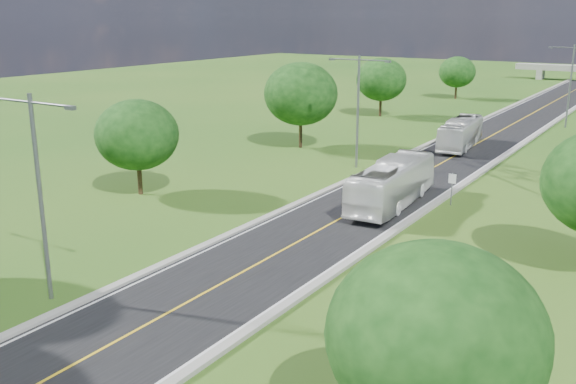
# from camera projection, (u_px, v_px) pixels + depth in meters

# --- Properties ---
(ground) EXTENTS (260.00, 260.00, 0.00)m
(ground) POSITION_uv_depth(u_px,v_px,m) (472.00, 147.00, 67.21)
(ground) COLOR #205116
(ground) RESTS_ON ground
(road) EXTENTS (8.00, 150.00, 0.06)m
(road) POSITION_uv_depth(u_px,v_px,m) (488.00, 138.00, 72.07)
(road) COLOR black
(road) RESTS_ON ground
(curb_left) EXTENTS (0.50, 150.00, 0.22)m
(curb_left) POSITION_uv_depth(u_px,v_px,m) (452.00, 133.00, 74.26)
(curb_left) COLOR gray
(curb_left) RESTS_ON ground
(curb_right) EXTENTS (0.50, 150.00, 0.22)m
(curb_right) POSITION_uv_depth(u_px,v_px,m) (528.00, 141.00, 69.84)
(curb_right) COLOR gray
(curb_right) RESTS_ON ground
(speed_limit_sign) EXTENTS (0.55, 0.09, 2.40)m
(speed_limit_sign) POSITION_uv_depth(u_px,v_px,m) (452.00, 184.00, 46.21)
(speed_limit_sign) COLOR slate
(speed_limit_sign) RESTS_ON ground
(streetlight_near_left) EXTENTS (5.90, 0.25, 10.00)m
(streetlight_near_left) POSITION_uv_depth(u_px,v_px,m) (39.00, 181.00, 29.78)
(streetlight_near_left) COLOR slate
(streetlight_near_left) RESTS_ON ground
(streetlight_mid_left) EXTENTS (5.90, 0.25, 10.00)m
(streetlight_mid_left) POSITION_uv_depth(u_px,v_px,m) (358.00, 102.00, 56.56)
(streetlight_mid_left) COLOR slate
(streetlight_mid_left) RESTS_ON ground
(streetlight_far_right) EXTENTS (5.90, 0.25, 10.00)m
(streetlight_far_right) POSITION_uv_depth(u_px,v_px,m) (571.00, 79.00, 77.11)
(streetlight_far_right) COLOR slate
(streetlight_far_right) RESTS_ON ground
(tree_lb) EXTENTS (6.30, 6.30, 7.33)m
(tree_lb) POSITION_uv_depth(u_px,v_px,m) (137.00, 135.00, 48.31)
(tree_lb) COLOR black
(tree_lb) RESTS_ON ground
(tree_lc) EXTENTS (7.56, 7.56, 8.79)m
(tree_lc) POSITION_uv_depth(u_px,v_px,m) (301.00, 94.00, 65.39)
(tree_lc) COLOR black
(tree_lc) RESTS_ON ground
(tree_ld) EXTENTS (6.72, 6.72, 7.82)m
(tree_ld) POSITION_uv_depth(u_px,v_px,m) (381.00, 80.00, 86.07)
(tree_ld) COLOR black
(tree_ld) RESTS_ON ground
(tree_le) EXTENTS (5.88, 5.88, 6.84)m
(tree_le) POSITION_uv_depth(u_px,v_px,m) (457.00, 72.00, 104.42)
(tree_le) COLOR black
(tree_le) RESTS_ON ground
(tree_ra) EXTENTS (6.30, 6.30, 7.33)m
(tree_ra) POSITION_uv_depth(u_px,v_px,m) (435.00, 336.00, 18.11)
(tree_ra) COLOR black
(tree_ra) RESTS_ON ground
(bus_outbound) EXTENTS (3.56, 11.90, 3.27)m
(bus_outbound) POSITION_uv_depth(u_px,v_px,m) (392.00, 183.00, 46.06)
(bus_outbound) COLOR white
(bus_outbound) RESTS_ON road
(bus_inbound) EXTENTS (3.66, 10.99, 3.00)m
(bus_inbound) POSITION_uv_depth(u_px,v_px,m) (461.00, 133.00, 66.24)
(bus_inbound) COLOR silver
(bus_inbound) RESTS_ON road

